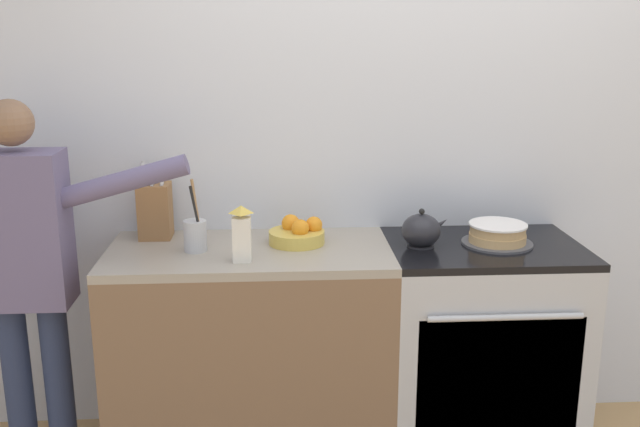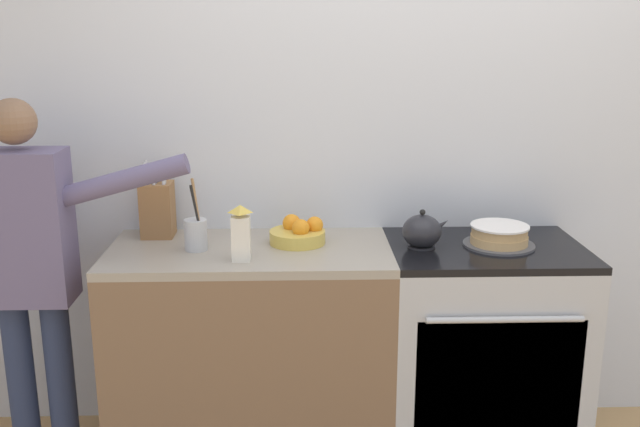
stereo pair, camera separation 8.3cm
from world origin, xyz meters
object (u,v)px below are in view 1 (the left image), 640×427
at_px(person_baker, 27,261).
at_px(layer_cake, 497,235).
at_px(fruit_bowl, 298,234).
at_px(milk_carton, 242,235).
at_px(stove_range, 479,347).
at_px(utensil_crock, 195,234).
at_px(tea_kettle, 422,231).
at_px(knife_block, 155,210).

bearing_deg(person_baker, layer_cake, -10.76).
bearing_deg(fruit_bowl, layer_cake, -4.67).
xyz_separation_m(milk_carton, person_baker, (-0.83, 0.07, -0.11)).
distance_m(fruit_bowl, person_baker, 1.06).
bearing_deg(layer_cake, person_baker, -177.52).
xyz_separation_m(stove_range, fruit_bowl, (-0.77, 0.07, 0.50)).
bearing_deg(layer_cake, utensil_crock, -179.17).
xyz_separation_m(utensil_crock, milk_carton, (0.19, -0.13, 0.03)).
relative_size(tea_kettle, fruit_bowl, 0.84).
relative_size(layer_cake, knife_block, 0.88).
xyz_separation_m(knife_block, fruit_bowl, (0.60, -0.12, -0.08)).
bearing_deg(person_baker, fruit_bowl, -5.23).
height_order(knife_block, milk_carton, knife_block).
xyz_separation_m(tea_kettle, fruit_bowl, (-0.50, 0.08, -0.03)).
height_order(milk_carton, person_baker, person_baker).
bearing_deg(fruit_bowl, stove_range, -5.17).
xyz_separation_m(stove_range, layer_cake, (0.05, 0.00, 0.50)).
xyz_separation_m(knife_block, milk_carton, (0.38, -0.34, -0.02)).
bearing_deg(fruit_bowl, knife_block, 168.68).
relative_size(tea_kettle, milk_carton, 0.89).
relative_size(milk_carton, person_baker, 0.14).
relative_size(stove_range, person_baker, 0.60).
xyz_separation_m(stove_range, utensil_crock, (-1.18, -0.01, 0.53)).
xyz_separation_m(stove_range, person_baker, (-1.82, -0.08, 0.45)).
xyz_separation_m(knife_block, utensil_crock, (0.19, -0.20, -0.05)).
bearing_deg(person_baker, milk_carton, -18.13).
distance_m(layer_cake, knife_block, 1.43).
bearing_deg(utensil_crock, fruit_bowl, 11.65).
xyz_separation_m(stove_range, milk_carton, (-0.99, -0.15, 0.56)).
xyz_separation_m(tea_kettle, milk_carton, (-0.72, -0.14, 0.04)).
xyz_separation_m(layer_cake, person_baker, (-1.87, -0.08, -0.05)).
bearing_deg(tea_kettle, stove_range, 1.45).
bearing_deg(fruit_bowl, person_baker, -171.99).
bearing_deg(knife_block, person_baker, -149.39).
height_order(layer_cake, milk_carton, milk_carton).
relative_size(fruit_bowl, milk_carton, 1.06).
height_order(stove_range, knife_block, knife_block).
relative_size(utensil_crock, milk_carton, 1.37).
bearing_deg(layer_cake, milk_carton, -171.67).
xyz_separation_m(knife_block, person_baker, (-0.45, -0.27, -0.13)).
xyz_separation_m(fruit_bowl, person_baker, (-1.05, -0.15, -0.05)).
xyz_separation_m(fruit_bowl, milk_carton, (-0.22, -0.22, 0.06)).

